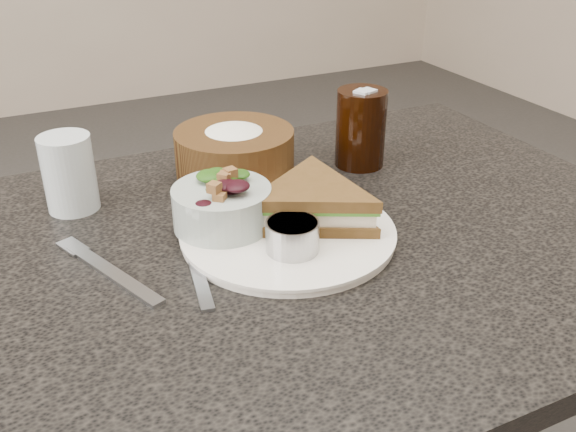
# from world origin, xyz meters

# --- Properties ---
(dinner_plate) EXTENTS (0.26, 0.26, 0.01)m
(dinner_plate) POSITION_xyz_m (0.00, 0.00, 0.76)
(dinner_plate) COLOR white
(dinner_plate) RESTS_ON dining_table
(sandwich) EXTENTS (0.25, 0.25, 0.05)m
(sandwich) POSITION_xyz_m (0.04, 0.01, 0.79)
(sandwich) COLOR #543719
(sandwich) RESTS_ON dinner_plate
(salad_bowl) EXTENTS (0.15, 0.15, 0.07)m
(salad_bowl) POSITION_xyz_m (-0.07, 0.05, 0.80)
(salad_bowl) COLOR #A0AEA7
(salad_bowl) RESTS_ON dinner_plate
(dressing_ramekin) EXTENTS (0.07, 0.07, 0.04)m
(dressing_ramekin) POSITION_xyz_m (-0.01, -0.05, 0.78)
(dressing_ramekin) COLOR #9FA0A2
(dressing_ramekin) RESTS_ON dinner_plate
(orange_wedge) EXTENTS (0.08, 0.08, 0.03)m
(orange_wedge) POSITION_xyz_m (0.01, 0.05, 0.78)
(orange_wedge) COLOR orange
(orange_wedge) RESTS_ON dinner_plate
(fork) EXTENTS (0.08, 0.17, 0.00)m
(fork) POSITION_xyz_m (-0.21, 0.01, 0.75)
(fork) COLOR #AFB3B9
(fork) RESTS_ON dining_table
(knife) EXTENTS (0.05, 0.22, 0.00)m
(knife) POSITION_xyz_m (-0.12, 0.01, 0.75)
(knife) COLOR #9AA0AB
(knife) RESTS_ON dining_table
(bread_basket) EXTENTS (0.18, 0.18, 0.10)m
(bread_basket) POSITION_xyz_m (0.01, 0.20, 0.80)
(bread_basket) COLOR #4C3516
(bread_basket) RESTS_ON dining_table
(cola_glass) EXTENTS (0.08, 0.08, 0.13)m
(cola_glass) POSITION_xyz_m (0.20, 0.16, 0.81)
(cola_glass) COLOR black
(cola_glass) RESTS_ON dining_table
(water_glass) EXTENTS (0.07, 0.07, 0.10)m
(water_glass) POSITION_xyz_m (-0.22, 0.20, 0.80)
(water_glass) COLOR silver
(water_glass) RESTS_ON dining_table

